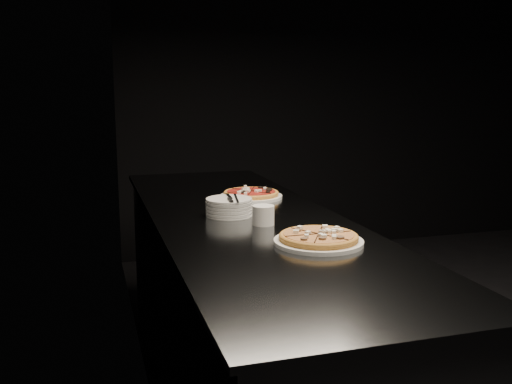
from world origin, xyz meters
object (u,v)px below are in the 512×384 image
object	(u,v)px
cutlery	(232,198)
ramekin	(263,215)
counter	(246,322)
plate_stack	(229,207)
pizza_mushroom	(319,238)
pizza_tomato	(251,194)

from	to	relation	value
cutlery	ramekin	world-z (taller)	cutlery
counter	plate_stack	bearing A→B (deg)	164.38
counter	plate_stack	size ratio (longest dim) A/B	13.10
pizza_mushroom	cutlery	distance (m)	0.52
counter	pizza_tomato	size ratio (longest dim) A/B	8.37
plate_stack	ramekin	distance (m)	0.21
cutlery	ramekin	distance (m)	0.20
pizza_mushroom	ramekin	size ratio (longest dim) A/B	3.55
pizza_mushroom	counter	bearing A→B (deg)	103.59
pizza_mushroom	pizza_tomato	world-z (taller)	same
counter	pizza_tomato	distance (m)	0.60
pizza_mushroom	plate_stack	size ratio (longest dim) A/B	1.60
counter	cutlery	world-z (taller)	cutlery
pizza_mushroom	pizza_tomato	bearing A→B (deg)	89.46
pizza_mushroom	cutlery	world-z (taller)	cutlery
counter	pizza_tomato	bearing A→B (deg)	70.04
pizza_tomato	ramekin	world-z (taller)	ramekin
cutlery	ramekin	bearing A→B (deg)	-61.99
pizza_tomato	plate_stack	xyz separation A→B (m)	(-0.19, -0.33, 0.02)
pizza_mushroom	pizza_tomato	distance (m)	0.83
cutlery	pizza_tomato	bearing A→B (deg)	66.69
pizza_mushroom	ramekin	distance (m)	0.32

